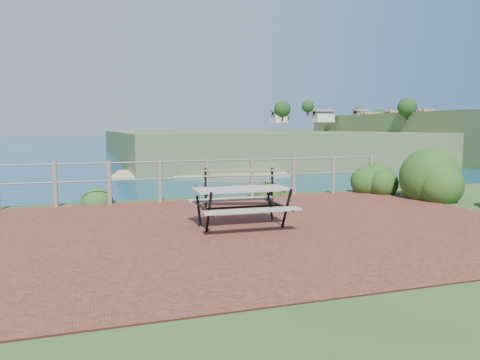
# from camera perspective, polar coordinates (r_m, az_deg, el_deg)

# --- Properties ---
(ground) EXTENTS (10.00, 7.00, 0.12)m
(ground) POSITION_cam_1_polar(r_m,az_deg,el_deg) (8.28, 1.87, -5.90)
(ground) COLOR maroon
(ground) RESTS_ON ground
(ocean) EXTENTS (1200.00, 1200.00, 0.00)m
(ocean) POSITION_cam_1_polar(r_m,az_deg,el_deg) (207.62, -17.70, 5.60)
(ocean) COLOR #12616F
(ocean) RESTS_ON ground
(safety_railing) EXTENTS (9.40, 0.10, 1.00)m
(safety_railing) POSITION_cam_1_polar(r_m,az_deg,el_deg) (11.36, -3.98, 0.36)
(safety_railing) COLOR #6B5B4C
(safety_railing) RESTS_ON ground
(distant_bay) EXTENTS (290.00, 232.36, 24.00)m
(distant_bay) POSITION_cam_1_polar(r_m,az_deg,el_deg) (274.09, 21.63, 5.25)
(distant_bay) COLOR #3C5E2F
(distant_bay) RESTS_ON ground
(picnic_table) EXTENTS (1.66, 1.42, 0.69)m
(picnic_table) POSITION_cam_1_polar(r_m,az_deg,el_deg) (8.21, 0.15, -2.84)
(picnic_table) COLOR gray
(picnic_table) RESTS_ON ground
(park_bench) EXTENTS (1.61, 0.78, 0.88)m
(park_bench) POSITION_cam_1_polar(r_m,az_deg,el_deg) (10.35, -0.19, -0.15)
(park_bench) COLOR brown
(park_bench) RESTS_ON ground
(shrub_right_front) EXTENTS (1.49, 1.49, 2.11)m
(shrub_right_front) POSITION_cam_1_polar(r_m,az_deg,el_deg) (12.25, 21.96, -2.35)
(shrub_right_front) COLOR #1E3C12
(shrub_right_front) RESTS_ON ground
(shrub_right_edge) EXTENTS (0.95, 0.95, 1.36)m
(shrub_right_edge) POSITION_cam_1_polar(r_m,az_deg,el_deg) (13.21, 16.47, -1.55)
(shrub_right_edge) COLOR #1E3C12
(shrub_right_edge) RESTS_ON ground
(shrub_lip_west) EXTENTS (0.78, 0.78, 0.52)m
(shrub_lip_west) POSITION_cam_1_polar(r_m,az_deg,el_deg) (11.71, -17.86, -2.58)
(shrub_lip_west) COLOR #1D4D1D
(shrub_lip_west) RESTS_ON ground
(shrub_lip_east) EXTENTS (0.88, 0.88, 0.67)m
(shrub_lip_east) POSITION_cam_1_polar(r_m,az_deg,el_deg) (12.59, 3.58, -1.67)
(shrub_lip_east) COLOR #1E3C12
(shrub_lip_east) RESTS_ON ground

